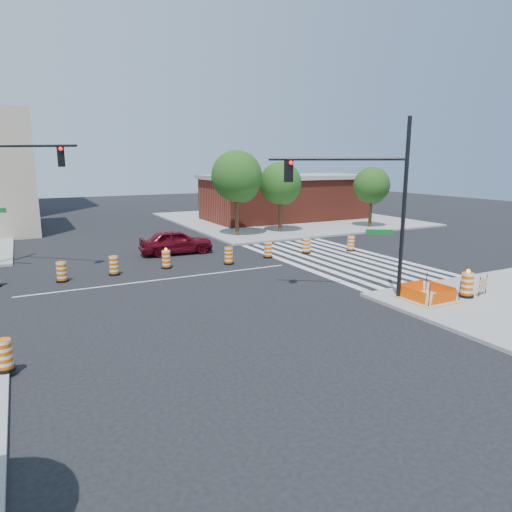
# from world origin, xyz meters

# --- Properties ---
(ground) EXTENTS (120.00, 120.00, 0.00)m
(ground) POSITION_xyz_m (0.00, 0.00, 0.00)
(ground) COLOR black
(ground) RESTS_ON ground
(sidewalk_ne) EXTENTS (22.00, 22.00, 0.15)m
(sidewalk_ne) POSITION_xyz_m (18.00, 18.00, 0.07)
(sidewalk_ne) COLOR gray
(sidewalk_ne) RESTS_ON ground
(crosswalk_east) EXTENTS (6.75, 13.50, 0.01)m
(crosswalk_east) POSITION_xyz_m (10.95, 0.00, 0.01)
(crosswalk_east) COLOR silver
(crosswalk_east) RESTS_ON ground
(lane_centerline) EXTENTS (14.00, 0.12, 0.01)m
(lane_centerline) POSITION_xyz_m (0.00, 0.00, 0.01)
(lane_centerline) COLOR silver
(lane_centerline) RESTS_ON ground
(excavation_pit) EXTENTS (2.20, 2.20, 0.90)m
(excavation_pit) POSITION_xyz_m (9.00, -9.00, 0.22)
(excavation_pit) COLOR tan
(excavation_pit) RESTS_ON ground
(brick_storefront) EXTENTS (16.50, 8.50, 4.60)m
(brick_storefront) POSITION_xyz_m (18.00, 18.00, 2.32)
(brick_storefront) COLOR maroon
(brick_storefront) RESTS_ON ground
(red_coupe) EXTENTS (4.80, 2.11, 1.61)m
(red_coupe) POSITION_xyz_m (2.57, 6.12, 0.80)
(red_coupe) COLOR #580711
(red_coupe) RESTS_ON ground
(signal_pole_se) EXTENTS (4.87, 3.32, 7.63)m
(signal_pole_se) POSITION_xyz_m (6.72, -7.37, 4.68)
(signal_pole_se) COLOR black
(signal_pole_se) RESTS_ON ground
(signal_pole_nw) EXTENTS (4.96, 4.33, 8.52)m
(signal_pole_nw) POSITION_xyz_m (-6.94, 5.91, 5.21)
(signal_pole_nw) COLOR black
(signal_pole_nw) RESTS_ON ground
(pit_drum) EXTENTS (0.64, 0.64, 1.25)m
(pit_drum) POSITION_xyz_m (10.72, -9.59, 0.67)
(pit_drum) COLOR black
(pit_drum) RESTS_ON ground
(sw_corner_drum) EXTENTS (0.54, 0.54, 0.93)m
(sw_corner_drum) POSITION_xyz_m (-7.08, -8.48, 0.58)
(sw_corner_drum) COLOR black
(sw_corner_drum) RESTS_ON ground
(barricade) EXTENTS (0.74, 0.21, 0.88)m
(barricade) POSITION_xyz_m (11.60, -9.73, 0.64)
(barricade) COLOR #EF5D05
(barricade) RESTS_ON ground
(tree_north_c) EXTENTS (4.01, 4.01, 6.81)m
(tree_north_c) POSITION_xyz_m (9.01, 10.43, 4.57)
(tree_north_c) COLOR #382314
(tree_north_c) RESTS_ON ground
(tree_north_d) EXTENTS (3.48, 3.48, 5.91)m
(tree_north_d) POSITION_xyz_m (13.04, 10.52, 3.97)
(tree_north_d) COLOR #382314
(tree_north_d) RESTS_ON ground
(tree_north_e) EXTENTS (3.25, 3.22, 5.47)m
(tree_north_e) POSITION_xyz_m (21.78, 9.35, 3.67)
(tree_north_e) COLOR #382314
(tree_north_e) RESTS_ON ground
(median_drum_2) EXTENTS (0.60, 0.60, 1.02)m
(median_drum_2) POSITION_xyz_m (-4.74, 1.90, 0.48)
(median_drum_2) COLOR black
(median_drum_2) RESTS_ON ground
(median_drum_3) EXTENTS (0.60, 0.60, 1.02)m
(median_drum_3) POSITION_xyz_m (-2.14, 2.14, 0.48)
(median_drum_3) COLOR black
(median_drum_3) RESTS_ON ground
(median_drum_4) EXTENTS (0.60, 0.60, 1.18)m
(median_drum_4) POSITION_xyz_m (0.80, 2.38, 0.49)
(median_drum_4) COLOR black
(median_drum_4) RESTS_ON ground
(median_drum_5) EXTENTS (0.60, 0.60, 1.02)m
(median_drum_5) POSITION_xyz_m (4.37, 1.71, 0.48)
(median_drum_5) COLOR black
(median_drum_5) RESTS_ON ground
(median_drum_6) EXTENTS (0.60, 0.60, 1.02)m
(median_drum_6) POSITION_xyz_m (7.32, 2.25, 0.48)
(median_drum_6) COLOR black
(median_drum_6) RESTS_ON ground
(median_drum_7) EXTENTS (0.60, 0.60, 1.02)m
(median_drum_7) POSITION_xyz_m (10.27, 2.33, 0.48)
(median_drum_7) COLOR black
(median_drum_7) RESTS_ON ground
(median_drum_8) EXTENTS (0.60, 0.60, 1.02)m
(median_drum_8) POSITION_xyz_m (13.35, 1.58, 0.48)
(median_drum_8) COLOR black
(median_drum_8) RESTS_ON ground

